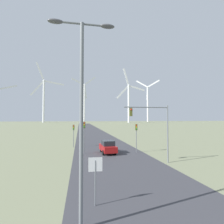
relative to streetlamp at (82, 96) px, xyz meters
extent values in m
cube|color=#38383D|center=(4.13, 42.87, -5.99)|extent=(10.00, 240.00, 0.01)
cylinder|color=slate|center=(0.00, 0.00, -1.27)|extent=(0.18, 0.18, 9.46)
cylinder|color=slate|center=(0.00, 0.00, 3.41)|extent=(2.41, 0.10, 0.10)
ellipsoid|color=#4C4C51|center=(-1.20, 0.00, 3.41)|extent=(0.70, 0.32, 0.20)
ellipsoid|color=#4C4C51|center=(1.20, 0.00, 3.41)|extent=(0.70, 0.32, 0.20)
cylinder|color=slate|center=(0.82, 1.97, -4.72)|extent=(0.07, 0.07, 2.55)
cube|color=white|center=(0.82, 1.96, -3.67)|extent=(0.81, 0.01, 0.81)
cube|color=red|center=(0.82, 1.97, -3.67)|extent=(0.76, 0.02, 0.76)
cylinder|color=slate|center=(-1.10, 22.82, -4.06)|extent=(0.11, 0.11, 3.87)
cube|color=#4C511E|center=(-1.10, 22.82, -2.58)|extent=(0.28, 0.24, 0.90)
sphere|color=red|center=(-1.10, 22.69, -2.31)|extent=(0.16, 0.16, 0.16)
sphere|color=gold|center=(-1.10, 22.69, -2.58)|extent=(0.16, 0.16, 0.16)
sphere|color=green|center=(-1.10, 22.69, -2.85)|extent=(0.16, 0.16, 0.16)
cylinder|color=slate|center=(8.09, 16.41, -3.93)|extent=(0.11, 0.11, 4.13)
cube|color=#4C511E|center=(8.09, 16.41, -2.31)|extent=(0.28, 0.24, 0.90)
sphere|color=red|center=(8.09, 16.28, -2.04)|extent=(0.16, 0.16, 0.16)
sphere|color=gold|center=(8.09, 16.28, -2.31)|extent=(0.16, 0.16, 0.16)
sphere|color=green|center=(8.09, 16.28, -2.58)|extent=(0.16, 0.16, 0.16)
cylinder|color=slate|center=(0.57, 16.94, -3.74)|extent=(0.11, 0.11, 4.50)
cube|color=#4C511E|center=(0.57, 16.94, -1.94)|extent=(0.28, 0.24, 0.90)
sphere|color=red|center=(0.57, 16.80, -1.67)|extent=(0.16, 0.16, 0.16)
sphere|color=gold|center=(0.57, 16.80, -1.94)|extent=(0.16, 0.16, 0.16)
sphere|color=green|center=(0.57, 16.80, -2.21)|extent=(0.16, 0.16, 0.16)
cylinder|color=slate|center=(9.72, 10.17, -2.76)|extent=(0.14, 0.14, 6.46)
cylinder|color=slate|center=(7.19, 10.17, 0.22)|extent=(5.06, 0.12, 0.12)
cube|color=#4C511E|center=(5.41, 10.17, -0.33)|extent=(0.28, 0.24, 0.90)
sphere|color=red|center=(5.41, 10.04, -0.06)|extent=(0.18, 0.18, 0.18)
cube|color=maroon|center=(3.90, 16.64, -5.26)|extent=(2.09, 4.22, 0.80)
cube|color=#1E2328|center=(3.90, 16.49, -4.51)|extent=(1.70, 2.20, 0.70)
cylinder|color=black|center=(3.08, 17.92, -5.66)|extent=(0.22, 0.66, 0.66)
cylinder|color=black|center=(4.73, 17.92, -5.66)|extent=(0.22, 0.66, 0.66)
cylinder|color=black|center=(3.08, 15.37, -5.66)|extent=(0.22, 0.66, 0.66)
cylinder|color=black|center=(4.73, 15.37, -5.66)|extent=(0.22, 0.66, 0.66)
cube|color=white|center=(-89.78, 228.52, 37.41)|extent=(21.74, 7.90, 8.61)
cylinder|color=white|center=(-41.95, 207.50, 18.71)|extent=(2.20, 2.20, 49.40)
sphere|color=white|center=(-41.95, 207.50, 43.41)|extent=(2.60, 2.60, 2.60)
cube|color=white|center=(-30.49, 209.60, 41.70)|extent=(22.00, 4.51, 5.00)
cube|color=white|center=(-46.23, 206.72, 54.35)|extent=(9.82, 2.28, 21.34)
cube|color=white|center=(-49.13, 206.18, 34.17)|extent=(15.05, 3.24, 18.57)
cylinder|color=white|center=(5.84, 224.10, 18.77)|extent=(2.20, 2.20, 49.52)
sphere|color=white|center=(5.84, 224.10, 43.53)|extent=(2.60, 2.60, 2.60)
cube|color=white|center=(13.24, 225.75, 49.35)|extent=(14.96, 3.80, 12.28)
cube|color=white|center=(-2.78, 222.18, 47.18)|extent=(16.85, 4.22, 8.46)
cube|color=white|center=(7.07, 224.38, 34.05)|extent=(4.14, 1.39, 17.89)
cylinder|color=white|center=(54.72, 183.36, 15.19)|extent=(2.20, 2.20, 42.37)
sphere|color=white|center=(54.72, 183.36, 36.38)|extent=(2.60, 2.60, 2.60)
cube|color=white|center=(64.90, 184.07, 34.00)|extent=(19.52, 1.85, 6.22)
cube|color=white|center=(51.70, 183.15, 46.40)|extent=(7.43, 1.01, 19.32)
cube|color=white|center=(47.58, 182.86, 28.74)|extent=(14.75, 1.52, 15.56)
cylinder|color=white|center=(94.53, 225.04, 18.75)|extent=(2.20, 2.20, 49.49)
sphere|color=white|center=(94.53, 225.04, 43.50)|extent=(2.60, 2.60, 2.60)
cube|color=white|center=(102.02, 221.03, 48.06)|extent=(14.97, 8.32, 10.08)
cube|color=white|center=(87.30, 228.90, 48.58)|extent=(14.56, 8.09, 11.01)
cube|color=white|center=(94.26, 225.18, 33.86)|extent=(2.32, 1.56, 18.04)
camera|label=1|loc=(-0.08, -8.15, -1.02)|focal=28.00mm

